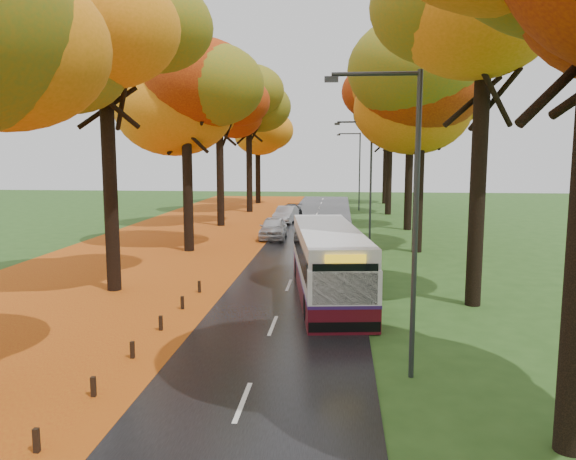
# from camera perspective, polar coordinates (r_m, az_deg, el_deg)

# --- Properties ---
(road) EXTENTS (6.50, 90.00, 0.04)m
(road) POSITION_cam_1_polar(r_m,az_deg,el_deg) (32.19, 1.23, -2.76)
(road) COLOR black
(road) RESTS_ON ground
(centre_line) EXTENTS (0.12, 90.00, 0.01)m
(centre_line) POSITION_cam_1_polar(r_m,az_deg,el_deg) (32.18, 1.23, -2.72)
(centre_line) COLOR silver
(centre_line) RESTS_ON road
(leaf_verge) EXTENTS (12.00, 90.00, 0.02)m
(leaf_verge) POSITION_cam_1_polar(r_m,az_deg,el_deg) (34.03, -14.08, -2.44)
(leaf_verge) COLOR #98240D
(leaf_verge) RESTS_ON ground
(leaf_drift) EXTENTS (0.90, 90.00, 0.01)m
(leaf_drift) POSITION_cam_1_polar(r_m,az_deg,el_deg) (32.54, -4.14, -2.63)
(leaf_drift) COLOR #BC6E13
(leaf_drift) RESTS_ON road
(trees_left) EXTENTS (9.20, 74.00, 13.88)m
(trees_left) POSITION_cam_1_polar(r_m,az_deg,el_deg) (35.11, -10.58, 13.58)
(trees_left) COLOR black
(trees_left) RESTS_ON ground
(trees_right) EXTENTS (9.30, 74.20, 13.96)m
(trees_right) POSITION_cam_1_polar(r_m,az_deg,el_deg) (34.04, 14.06, 13.93)
(trees_right) COLOR black
(trees_right) RESTS_ON ground
(bollard_row) EXTENTS (0.11, 23.51, 0.52)m
(bollard_row) POSITION_cam_1_polar(r_m,az_deg,el_deg) (13.95, -21.46, -16.76)
(bollard_row) COLOR black
(bollard_row) RESTS_ON ground
(streetlamp_near) EXTENTS (2.45, 0.18, 8.00)m
(streetlamp_near) POSITION_cam_1_polar(r_m,az_deg,el_deg) (14.71, 11.92, 2.89)
(streetlamp_near) COLOR #333538
(streetlamp_near) RESTS_ON ground
(streetlamp_mid) EXTENTS (2.45, 0.18, 8.00)m
(streetlamp_mid) POSITION_cam_1_polar(r_m,az_deg,el_deg) (36.62, 8.03, 5.84)
(streetlamp_mid) COLOR #333538
(streetlamp_mid) RESTS_ON ground
(streetlamp_far) EXTENTS (2.45, 0.18, 8.00)m
(streetlamp_far) POSITION_cam_1_polar(r_m,az_deg,el_deg) (58.60, 7.04, 6.58)
(streetlamp_far) COLOR #333538
(streetlamp_far) RESTS_ON ground
(bus) EXTENTS (3.75, 10.87, 2.80)m
(bus) POSITION_cam_1_polar(r_m,az_deg,el_deg) (23.43, 4.10, -3.09)
(bus) COLOR #500C16
(bus) RESTS_ON road
(car_white) EXTENTS (1.91, 4.47, 1.50)m
(car_white) POSITION_cam_1_polar(r_m,az_deg,el_deg) (38.92, -1.50, 0.23)
(car_white) COLOR #BCBCC0
(car_white) RESTS_ON road
(car_silver) EXTENTS (1.96, 4.37, 1.39)m
(car_silver) POSITION_cam_1_polar(r_m,az_deg,el_deg) (47.81, -0.22, 1.59)
(car_silver) COLOR #93969A
(car_silver) RESTS_ON road
(car_dark) EXTENTS (2.35, 4.33, 1.19)m
(car_dark) POSITION_cam_1_polar(r_m,az_deg,el_deg) (51.19, 0.15, 1.89)
(car_dark) COLOR black
(car_dark) RESTS_ON road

